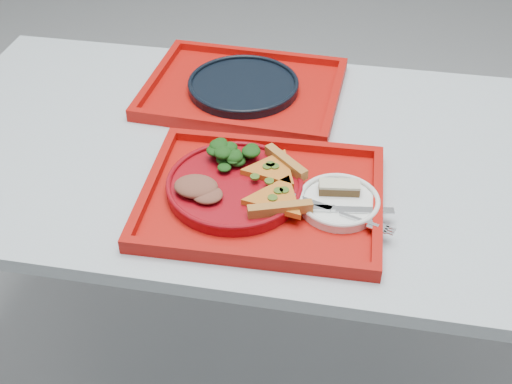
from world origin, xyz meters
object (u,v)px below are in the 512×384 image
tray_far (243,92)px  dinner_plate (235,187)px  tray_main (262,200)px  dessert_bar (339,187)px  navy_plate (243,86)px

tray_far → dinner_plate: dinner_plate is taller
tray_main → dinner_plate: (-0.05, 0.01, 0.02)m
tray_main → dessert_bar: bearing=8.8°
tray_far → navy_plate: size_ratio=1.73×
navy_plate → dessert_bar: bearing=-54.4°
tray_far → dinner_plate: (0.06, -0.37, 0.02)m
tray_main → navy_plate: bearing=104.9°
tray_main → navy_plate: size_ratio=1.73×
dinner_plate → dessert_bar: 0.20m
tray_far → dinner_plate: 0.37m
navy_plate → dessert_bar: 0.44m
navy_plate → dinner_plate: bearing=-81.4°
tray_main → tray_far: size_ratio=1.00×
tray_main → dinner_plate: bearing=168.3°
tray_main → tray_far: bearing=104.9°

